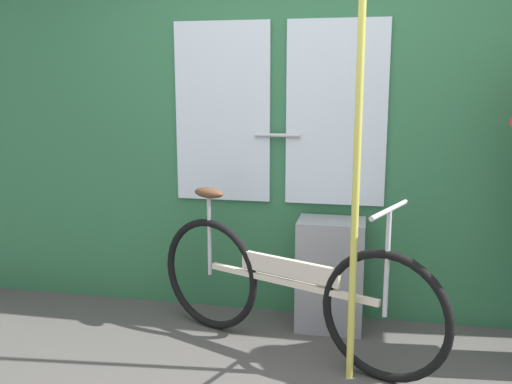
# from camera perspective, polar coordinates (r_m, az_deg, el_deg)

# --- Properties ---
(train_door_wall) EXTENTS (4.97, 0.28, 2.25)m
(train_door_wall) POSITION_cam_1_polar(r_m,az_deg,el_deg) (3.45, 5.58, 6.25)
(train_door_wall) COLOR #2D6B42
(train_door_wall) RESTS_ON ground_plane
(bicycle_near_door) EXTENTS (1.65, 0.78, 0.89)m
(bicycle_near_door) POSITION_cam_1_polar(r_m,az_deg,el_deg) (3.08, 3.20, -9.80)
(bicycle_near_door) COLOR black
(bicycle_near_door) RESTS_ON ground_plane
(trash_bin_by_wall) EXTENTS (0.39, 0.28, 0.67)m
(trash_bin_by_wall) POSITION_cam_1_polar(r_m,az_deg,el_deg) (3.41, 7.59, -8.34)
(trash_bin_by_wall) COLOR gray
(trash_bin_by_wall) RESTS_ON ground_plane
(handrail_pole) EXTENTS (0.04, 0.04, 2.21)m
(handrail_pole) POSITION_cam_1_polar(r_m,az_deg,el_deg) (2.66, 10.27, 3.18)
(handrail_pole) COLOR #C6C14C
(handrail_pole) RESTS_ON ground_plane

